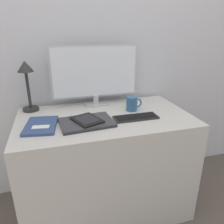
% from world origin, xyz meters
% --- Properties ---
extents(ground_plane, '(10.00, 10.00, 0.00)m').
position_xyz_m(ground_plane, '(0.00, 0.00, 0.00)').
color(ground_plane, brown).
extents(wall_back, '(3.60, 0.05, 2.40)m').
position_xyz_m(wall_back, '(0.00, 0.58, 1.20)').
color(wall_back, silver).
rests_on(wall_back, ground_plane).
extents(desk, '(1.13, 0.64, 0.74)m').
position_xyz_m(desk, '(0.00, 0.20, 0.37)').
color(desk, beige).
rests_on(desk, ground_plane).
extents(monitor, '(0.63, 0.11, 0.43)m').
position_xyz_m(monitor, '(-0.01, 0.44, 0.98)').
color(monitor, '#B7B7BC').
rests_on(monitor, desk).
extents(keyboard, '(0.28, 0.11, 0.01)m').
position_xyz_m(keyboard, '(0.18, 0.11, 0.75)').
color(keyboard, '#282828').
rests_on(keyboard, desk).
extents(laptop, '(0.33, 0.25, 0.02)m').
position_xyz_m(laptop, '(-0.14, 0.11, 0.75)').
color(laptop, '#232328').
rests_on(laptop, desk).
extents(ereader, '(0.20, 0.22, 0.01)m').
position_xyz_m(ereader, '(-0.13, 0.11, 0.77)').
color(ereader, black).
rests_on(ereader, laptop).
extents(desk_lamp, '(0.11, 0.11, 0.34)m').
position_xyz_m(desk_lamp, '(-0.47, 0.44, 0.97)').
color(desk_lamp, '#282828').
rests_on(desk_lamp, desk).
extents(notebook, '(0.21, 0.27, 0.02)m').
position_xyz_m(notebook, '(-0.40, 0.14, 0.75)').
color(notebook, '#334775').
rests_on(notebook, desk).
extents(coffee_mug, '(0.11, 0.08, 0.10)m').
position_xyz_m(coffee_mug, '(0.21, 0.25, 0.79)').
color(coffee_mug, '#336089').
rests_on(coffee_mug, desk).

